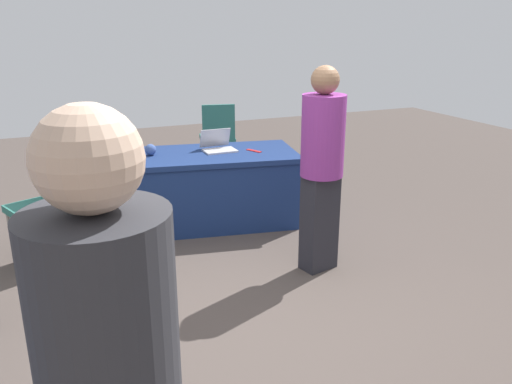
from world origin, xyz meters
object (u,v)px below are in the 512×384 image
object	(u,v)px
table_foreground	(207,188)
yarn_ball	(151,150)
person_presenter	(322,161)
chair_tucked_left	(218,134)
scissors_red	(254,151)
chair_near_front	(47,199)
laptop_silver	(218,147)

from	to	relation	value
table_foreground	yarn_ball	size ratio (longest dim) A/B	17.48
person_presenter	yarn_ball	size ratio (longest dim) A/B	15.13
chair_tucked_left	scissors_red	world-z (taller)	chair_tucked_left
chair_near_front	chair_tucked_left	distance (m)	2.91
chair_near_front	scissors_red	xyz separation A→B (m)	(-1.98, -0.25, 0.16)
scissors_red	person_presenter	bearing A→B (deg)	-22.17
chair_near_front	laptop_silver	distance (m)	1.72
person_presenter	yarn_ball	bearing A→B (deg)	-67.44
scissors_red	table_foreground	bearing A→B (deg)	-128.54
person_presenter	scissors_red	world-z (taller)	person_presenter
chair_near_front	person_presenter	size ratio (longest dim) A/B	0.59
chair_near_front	chair_tucked_left	size ratio (longest dim) A/B	1.02
person_presenter	chair_near_front	bearing A→B (deg)	-38.66
person_presenter	laptop_silver	world-z (taller)	person_presenter
chair_near_front	scissors_red	distance (m)	2.00
chair_near_front	laptop_silver	world-z (taller)	chair_near_front
chair_near_front	person_presenter	bearing A→B (deg)	-138.27
chair_near_front	scissors_red	bearing A→B (deg)	-104.99
table_foreground	yarn_ball	distance (m)	0.68
table_foreground	scissors_red	size ratio (longest dim) A/B	10.68
chair_near_front	scissors_red	size ratio (longest dim) A/B	5.44
table_foreground	yarn_ball	world-z (taller)	yarn_ball
laptop_silver	yarn_ball	bearing A→B (deg)	-5.71
table_foreground	scissors_red	distance (m)	0.61
laptop_silver	person_presenter	bearing A→B (deg)	105.01
table_foreground	laptop_silver	size ratio (longest dim) A/B	5.99
table_foreground	yarn_ball	bearing A→B (deg)	-13.73
person_presenter	yarn_ball	distance (m)	1.82
laptop_silver	scissors_red	xyz separation A→B (m)	(-0.32, 0.17, -0.04)
chair_near_front	laptop_silver	xyz separation A→B (m)	(-1.66, -0.42, 0.20)
chair_tucked_left	yarn_ball	xyz separation A→B (m)	(1.18, 1.45, 0.23)
person_presenter	laptop_silver	distance (m)	1.47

